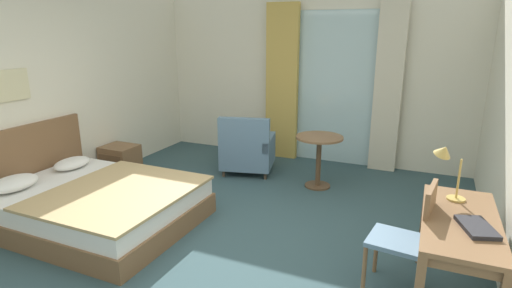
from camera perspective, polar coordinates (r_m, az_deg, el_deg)
ground at (r=4.30m, az=-6.31°, el=-14.86°), size 5.81×7.25×0.10m
wall_back at (r=6.85m, az=7.67°, el=9.37°), size 5.41×0.12×2.76m
wall_left at (r=5.59m, az=-31.13°, el=5.82°), size 0.12×6.85×2.76m
balcony_glass_door at (r=6.69m, az=10.88°, el=7.64°), size 1.26×0.02×2.43m
curtain_panel_left at (r=6.82m, az=3.69°, el=8.58°), size 0.54×0.10×2.56m
curtain_panel_right at (r=6.44m, az=18.12°, el=7.41°), size 0.41×0.10×2.56m
bed at (r=5.01m, az=-22.23°, el=-7.55°), size 2.22×1.69×1.03m
nightstand at (r=6.43m, az=-18.56°, el=-2.25°), size 0.49×0.43×0.46m
writing_desk at (r=3.48m, az=26.72°, el=-10.80°), size 0.54×1.27×0.78m
desk_chair at (r=3.56m, az=20.87°, el=-11.85°), size 0.50×0.46×0.99m
desk_lamp at (r=3.74m, az=25.27°, el=-1.99°), size 0.29×0.26×0.46m
closed_book at (r=3.30m, az=28.69°, el=-10.26°), size 0.29×0.38×0.03m
armchair_by_window at (r=6.19m, az=-1.23°, el=-0.92°), size 0.91×0.90×0.91m
round_cafe_table at (r=5.64m, az=8.87°, el=-0.82°), size 0.65×0.65×0.73m
framed_picture at (r=5.49m, az=-31.23°, el=7.12°), size 0.03×0.43×0.36m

